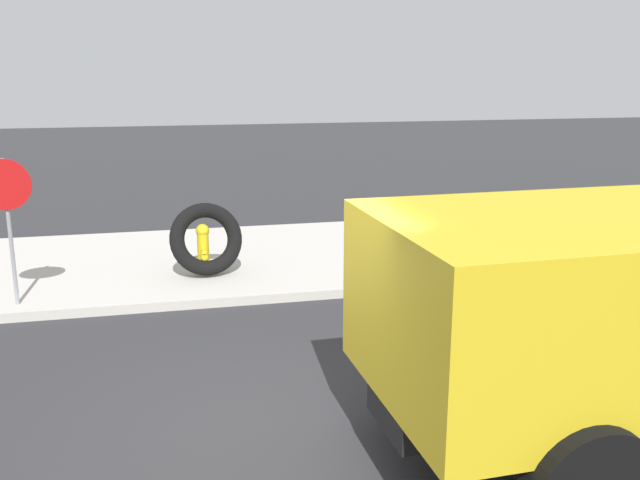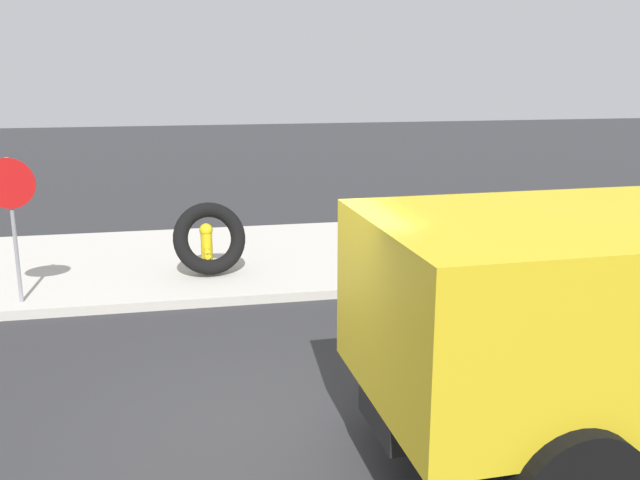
# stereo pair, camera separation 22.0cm
# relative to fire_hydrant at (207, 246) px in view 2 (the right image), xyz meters

# --- Properties ---
(ground_plane) EXTENTS (80.00, 80.00, 0.00)m
(ground_plane) POSITION_rel_fire_hydrant_xyz_m (0.24, -5.45, -0.62)
(ground_plane) COLOR #2D2D30
(sidewalk_curb) EXTENTS (36.00, 5.00, 0.15)m
(sidewalk_curb) POSITION_rel_fire_hydrant_xyz_m (0.24, 1.05, -0.55)
(sidewalk_curb) COLOR #BCB7AD
(sidewalk_curb) RESTS_ON ground
(fire_hydrant) EXTENTS (0.23, 0.53, 0.88)m
(fire_hydrant) POSITION_rel_fire_hydrant_xyz_m (0.00, 0.00, 0.00)
(fire_hydrant) COLOR yellow
(fire_hydrant) RESTS_ON sidewalk_curb
(loose_tire) EXTENTS (1.34, 0.82, 1.28)m
(loose_tire) POSITION_rel_fire_hydrant_xyz_m (0.05, -0.11, 0.17)
(loose_tire) COLOR black
(loose_tire) RESTS_ON sidewalk_curb
(stop_sign) EXTENTS (0.76, 0.08, 2.23)m
(stop_sign) POSITION_rel_fire_hydrant_xyz_m (-2.89, -1.06, 1.08)
(stop_sign) COLOR gray
(stop_sign) RESTS_ON sidewalk_curb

